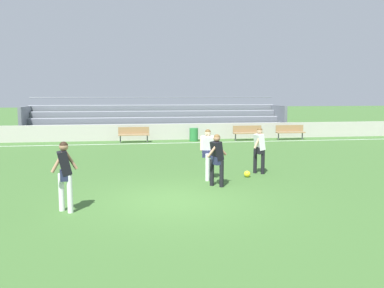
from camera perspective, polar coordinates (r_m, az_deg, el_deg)
ground_plane at (r=10.72m, az=-2.46°, el=-8.06°), size 160.00×160.00×0.00m
field_line_sideline at (r=22.97m, az=-6.04°, el=0.08°), size 44.00×0.12×0.01m
sideline_wall at (r=24.69m, az=-6.28°, el=1.71°), size 48.00×0.16×0.99m
bleacher_stand at (r=27.32m, az=-4.89°, el=3.54°), size 17.35×3.22×2.61m
bench_near_bin at (r=23.55m, az=-8.34°, el=1.54°), size 1.80×0.40×0.90m
bench_centre_sideline at (r=24.62m, az=7.96°, el=1.79°), size 1.80×0.40×0.90m
bench_far_right at (r=25.55m, az=13.87°, el=1.84°), size 1.80×0.40×0.90m
trash_bin at (r=24.07m, az=0.25°, el=1.37°), size 0.52×0.52×0.78m
player_white_trailing_run at (r=14.28m, az=9.61°, el=-0.34°), size 0.54×0.45×1.64m
player_white_pressing_high at (r=13.06m, az=2.27°, el=-0.83°), size 0.53×0.48×1.68m
player_dark_challenging at (r=9.94m, az=-17.78°, el=-3.58°), size 0.58×0.46×1.70m
player_dark_dropping_back at (r=12.14m, az=3.58°, el=-1.68°), size 0.72×0.47×1.61m
soccer_ball at (r=13.73m, az=7.90°, el=-4.27°), size 0.22×0.22×0.22m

